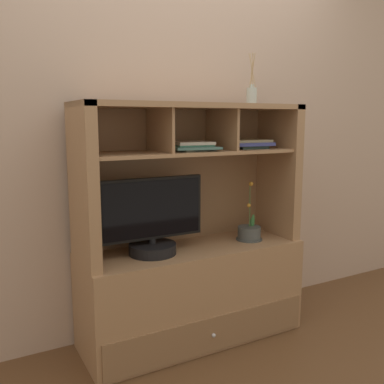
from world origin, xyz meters
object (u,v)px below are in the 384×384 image
at_px(potted_orchid, 249,233).
at_px(diffuser_bottle, 252,95).
at_px(tv_monitor, 152,224).
at_px(magazine_stack_centre, 246,144).
at_px(media_console, 191,267).
at_px(magazine_stack_left, 192,146).

height_order(potted_orchid, diffuser_bottle, diffuser_bottle).
xyz_separation_m(potted_orchid, diffuser_bottle, (0.04, 0.07, 0.86)).
xyz_separation_m(tv_monitor, magazine_stack_centre, (0.65, 0.02, 0.43)).
bearing_deg(media_console, magazine_stack_left, -111.86).
bearing_deg(potted_orchid, tv_monitor, 177.76).
bearing_deg(potted_orchid, magazine_stack_centre, 92.99).
xyz_separation_m(magazine_stack_centre, diffuser_bottle, (0.05, 0.02, 0.30)).
bearing_deg(potted_orchid, diffuser_bottle, 56.51).
bearing_deg(magazine_stack_centre, magazine_stack_left, -178.42).
xyz_separation_m(magazine_stack_left, magazine_stack_centre, (0.39, 0.01, 0.01)).
relative_size(tv_monitor, magazine_stack_centre, 2.20).
bearing_deg(media_console, magazine_stack_centre, 0.08).
bearing_deg(magazine_stack_centre, diffuser_bottle, 19.79).
distance_m(media_console, potted_orchid, 0.43).
relative_size(magazine_stack_left, magazine_stack_centre, 1.07).
relative_size(potted_orchid, magazine_stack_left, 1.26).
bearing_deg(tv_monitor, diffuser_bottle, 3.37).
height_order(media_console, potted_orchid, media_console).
bearing_deg(magazine_stack_centre, tv_monitor, -177.87).
height_order(potted_orchid, magazine_stack_left, magazine_stack_left).
bearing_deg(diffuser_bottle, magazine_stack_centre, -160.21).
height_order(magazine_stack_left, magazine_stack_centre, magazine_stack_centre).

